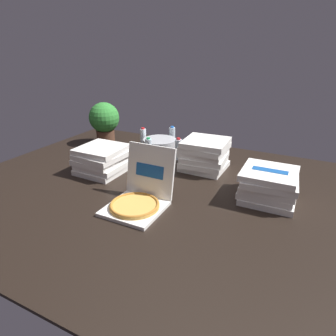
% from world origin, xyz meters
% --- Properties ---
extents(ground_plane, '(3.20, 2.40, 0.02)m').
position_xyz_m(ground_plane, '(0.00, 0.00, -0.01)').
color(ground_plane, black).
extents(open_pizza_box, '(0.36, 0.44, 0.38)m').
position_xyz_m(open_pizza_box, '(-0.04, -0.28, 0.07)').
color(open_pizza_box, white).
rests_on(open_pizza_box, ground_plane).
extents(pizza_stack_right_near, '(0.39, 0.39, 0.22)m').
position_xyz_m(pizza_stack_right_near, '(-0.62, 0.07, 0.11)').
color(pizza_stack_right_near, white).
rests_on(pizza_stack_right_near, ground_plane).
extents(pizza_stack_center_far, '(0.39, 0.39, 0.27)m').
position_xyz_m(pizza_stack_center_far, '(0.13, 0.52, 0.13)').
color(pizza_stack_center_far, white).
rests_on(pizza_stack_center_far, ground_plane).
extents(pizza_stack_right_mid, '(0.39, 0.39, 0.22)m').
position_xyz_m(pizza_stack_right_mid, '(0.72, 0.20, 0.11)').
color(pizza_stack_right_mid, white).
rests_on(pizza_stack_right_mid, ground_plane).
extents(ice_bucket, '(0.33, 0.33, 0.13)m').
position_xyz_m(ice_bucket, '(-0.44, 0.76, 0.06)').
color(ice_bucket, '#B7BABF').
rests_on(ice_bucket, ground_plane).
extents(water_bottle_0, '(0.06, 0.06, 0.21)m').
position_xyz_m(water_bottle_0, '(-0.66, 0.80, 0.10)').
color(water_bottle_0, white).
rests_on(water_bottle_0, ground_plane).
extents(water_bottle_1, '(0.06, 0.06, 0.21)m').
position_xyz_m(water_bottle_1, '(-0.17, 0.63, 0.10)').
color(water_bottle_1, silver).
rests_on(water_bottle_1, ground_plane).
extents(water_bottle_2, '(0.06, 0.06, 0.21)m').
position_xyz_m(water_bottle_2, '(-0.40, 0.98, 0.10)').
color(water_bottle_2, silver).
rests_on(water_bottle_2, ground_plane).
extents(water_bottle_3, '(0.06, 0.06, 0.21)m').
position_xyz_m(water_bottle_3, '(-0.43, 0.52, 0.10)').
color(water_bottle_3, silver).
rests_on(water_bottle_3, ground_plane).
extents(potted_plant, '(0.32, 0.32, 0.45)m').
position_xyz_m(potted_plant, '(-1.09, 0.72, 0.25)').
color(potted_plant, '#513323').
rests_on(potted_plant, ground_plane).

